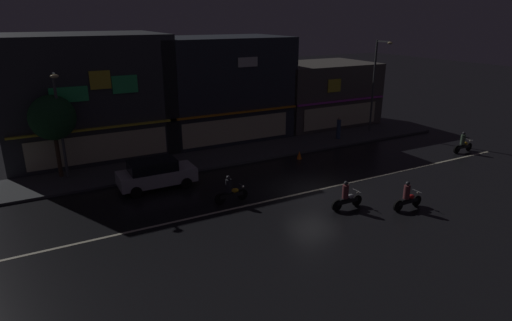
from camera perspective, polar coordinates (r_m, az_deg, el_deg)
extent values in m
plane|color=black|center=(24.27, 7.60, -4.05)|extent=(140.00, 140.00, 0.00)
cube|color=beige|center=(24.27, 7.60, -4.04)|extent=(30.88, 0.16, 0.01)
cube|color=#424447|center=(30.55, -0.97, 1.10)|extent=(32.51, 3.81, 0.14)
cube|color=#383A3F|center=(32.80, -21.86, 8.25)|extent=(10.81, 8.67, 8.21)
cube|color=yellow|center=(28.76, -20.36, 4.02)|extent=(10.27, 0.24, 0.12)
cube|color=#33E572|center=(28.62, -17.09, 9.70)|extent=(1.58, 0.08, 1.11)
cube|color=#33E572|center=(28.23, -23.69, 8.05)|extent=(2.19, 0.08, 0.93)
cube|color=yellow|center=(28.33, -20.08, 10.06)|extent=(1.24, 0.08, 1.12)
cube|color=beige|center=(29.15, -20.09, 1.58)|extent=(8.65, 0.06, 1.80)
cube|color=#56514C|center=(39.22, 8.39, 8.82)|extent=(9.35, 6.35, 5.40)
cube|color=#D83FD8|center=(36.68, 11.44, 7.81)|extent=(8.88, 0.24, 0.12)
cube|color=yellow|center=(35.96, 10.41, 9.81)|extent=(1.27, 0.08, 1.05)
cube|color=beige|center=(36.99, 11.26, 5.85)|extent=(7.48, 0.06, 1.80)
cube|color=#2D333D|center=(34.34, -5.12, 9.60)|extent=(10.62, 6.69, 7.83)
cube|color=orange|center=(31.48, -2.54, 6.38)|extent=(10.09, 0.24, 0.12)
cube|color=white|center=(31.38, -1.10, 13.00)|extent=(1.55, 0.08, 0.68)
cube|color=beige|center=(31.84, -2.55, 4.12)|extent=(8.50, 0.06, 1.80)
cylinder|color=#47494C|center=(27.15, -24.64, 4.22)|extent=(0.16, 0.16, 6.36)
cube|color=#47494C|center=(25.95, -25.44, 10.47)|extent=(0.10, 1.40, 0.10)
ellipsoid|color=#F9E099|center=(25.26, -25.30, 10.13)|extent=(0.44, 0.32, 0.20)
cylinder|color=#47494C|center=(36.70, 15.38, 9.48)|extent=(0.16, 0.16, 7.40)
cube|color=#47494C|center=(35.83, 16.67, 14.97)|extent=(0.10, 1.40, 0.10)
ellipsoid|color=#F9E099|center=(35.34, 17.47, 14.72)|extent=(0.44, 0.32, 0.20)
cylinder|color=#334766|center=(34.22, 10.96, 4.12)|extent=(0.32, 0.32, 1.50)
sphere|color=tan|center=(34.02, 11.05, 5.53)|extent=(0.22, 0.22, 0.22)
cylinder|color=#473323|center=(28.00, -24.87, 0.56)|extent=(0.24, 0.24, 2.57)
sphere|color=#194723|center=(27.43, -25.53, 5.19)|extent=(2.62, 2.62, 2.62)
cube|color=silver|center=(24.94, -13.06, -2.05)|extent=(4.30, 1.78, 0.76)
cube|color=black|center=(24.66, -13.66, -0.65)|extent=(2.58, 1.57, 0.60)
cube|color=#F9F2CC|center=(26.01, -8.98, -0.67)|extent=(0.08, 0.20, 0.12)
cube|color=#F9F2CC|center=(24.93, -8.04, -1.49)|extent=(0.08, 0.20, 0.12)
cylinder|color=black|center=(26.23, -10.55, -1.71)|extent=(0.62, 0.20, 0.62)
cylinder|color=black|center=(24.64, -9.26, -2.99)|extent=(0.62, 0.20, 0.62)
cylinder|color=black|center=(25.60, -16.60, -2.72)|extent=(0.62, 0.20, 0.62)
cylinder|color=black|center=(23.97, -15.68, -4.11)|extent=(0.62, 0.20, 0.62)
cylinder|color=black|center=(22.86, -1.82, -4.55)|extent=(0.60, 0.08, 0.60)
cylinder|color=black|center=(22.36, -4.82, -5.16)|extent=(0.60, 0.10, 0.60)
cube|color=black|center=(22.56, -3.31, -4.62)|extent=(1.30, 0.14, 0.20)
ellipsoid|color=gold|center=(22.55, -2.86, -4.01)|extent=(0.44, 0.26, 0.24)
cube|color=black|center=(22.43, -3.78, -4.36)|extent=(0.56, 0.22, 0.10)
cylinder|color=slate|center=(22.63, -1.95, -3.29)|extent=(0.03, 0.60, 0.03)
sphere|color=white|center=(22.70, -1.74, -3.49)|extent=(0.14, 0.14, 0.14)
cylinder|color=#232328|center=(22.29, -3.68, -3.39)|extent=(0.32, 0.32, 0.70)
sphere|color=#333338|center=(22.12, -3.71, -2.29)|extent=(0.22, 0.22, 0.22)
cylinder|color=black|center=(23.59, 20.64, -5.05)|extent=(0.60, 0.08, 0.60)
cylinder|color=black|center=(22.69, 18.44, -5.76)|extent=(0.60, 0.10, 0.60)
cube|color=black|center=(23.10, 19.59, -5.17)|extent=(1.30, 0.14, 0.20)
ellipsoid|color=red|center=(23.15, 19.98, -4.57)|extent=(0.44, 0.26, 0.24)
cube|color=black|center=(22.90, 19.29, -4.94)|extent=(0.56, 0.22, 0.10)
cylinder|color=slate|center=(23.35, 20.71, -3.84)|extent=(0.03, 0.60, 0.03)
sphere|color=white|center=(23.45, 20.83, -4.02)|extent=(0.14, 0.14, 0.14)
cylinder|color=brown|center=(22.78, 19.48, -3.99)|extent=(0.32, 0.32, 0.70)
sphere|color=#333338|center=(22.62, 19.60, -2.91)|extent=(0.22, 0.22, 0.22)
cylinder|color=black|center=(22.74, 13.30, -5.21)|extent=(0.60, 0.08, 0.60)
cylinder|color=black|center=(21.95, 10.73, -5.91)|extent=(0.60, 0.10, 0.60)
cube|color=black|center=(22.30, 12.06, -5.32)|extent=(1.30, 0.14, 0.20)
ellipsoid|color=#B2B7BC|center=(22.33, 12.49, -4.70)|extent=(0.44, 0.26, 0.24)
cube|color=black|center=(22.12, 11.68, -5.07)|extent=(0.56, 0.22, 0.10)
cylinder|color=slate|center=(22.49, 13.31, -3.95)|extent=(0.03, 0.60, 0.03)
sphere|color=white|center=(22.59, 13.46, -4.14)|extent=(0.14, 0.14, 0.14)
cylinder|color=brown|center=(21.99, 11.85, -4.09)|extent=(0.32, 0.32, 0.70)
sphere|color=#333338|center=(21.82, 11.93, -2.98)|extent=(0.22, 0.22, 0.22)
cylinder|color=black|center=(34.70, 26.52, 1.64)|extent=(0.60, 0.08, 0.60)
cylinder|color=black|center=(33.67, 25.22, 1.36)|extent=(0.60, 0.10, 0.60)
cube|color=black|center=(34.16, 25.90, 1.66)|extent=(1.30, 0.14, 0.20)
ellipsoid|color=gold|center=(34.26, 26.16, 2.06)|extent=(0.44, 0.26, 0.24)
cube|color=black|center=(33.96, 25.74, 1.86)|extent=(0.56, 0.22, 0.10)
cylinder|color=slate|center=(34.52, 26.61, 2.50)|extent=(0.03, 0.60, 0.03)
sphere|color=white|center=(34.62, 26.67, 2.36)|extent=(0.14, 0.14, 0.14)
cylinder|color=#4C664C|center=(33.90, 25.88, 2.52)|extent=(0.32, 0.32, 0.70)
sphere|color=#333338|center=(33.79, 25.99, 3.26)|extent=(0.22, 0.22, 0.22)
cone|color=orange|center=(29.47, 5.80, 0.74)|extent=(0.36, 0.36, 0.55)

